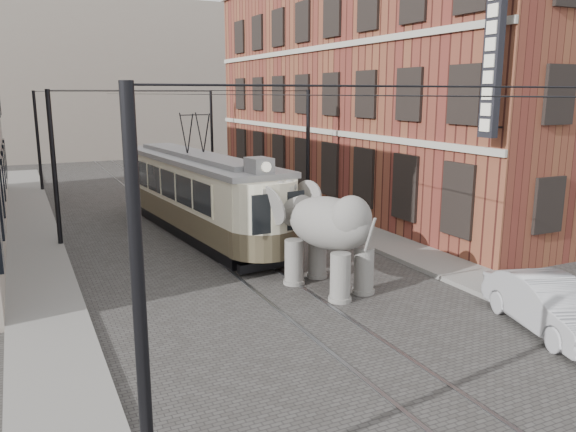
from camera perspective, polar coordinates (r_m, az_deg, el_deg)
ground at (r=19.24m, az=-3.54°, el=-5.48°), size 120.00×120.00×0.00m
tram_rails at (r=19.24m, az=-3.54°, el=-5.45°), size 1.54×80.00×0.02m
sidewalk_right at (r=22.08m, az=11.05°, el=-3.15°), size 2.00×60.00×0.15m
sidewalk_left at (r=17.96m, az=-23.30°, el=-7.55°), size 2.00×60.00×0.15m
brick_building at (r=31.54m, az=9.04°, el=12.37°), size 8.00×26.00×12.00m
distant_block at (r=57.43m, az=-19.27°, el=12.73°), size 28.00×10.00×14.00m
catenary at (r=23.17m, az=-8.79°, el=5.03°), size 11.00×30.20×6.00m
tram at (r=24.03m, az=-9.20°, el=4.10°), size 3.73×12.86×5.03m
elephant at (r=17.12m, az=4.09°, el=-2.26°), size 4.09×5.70×3.15m
parked_car at (r=15.76m, az=24.76°, el=-8.09°), size 2.49×4.35×1.36m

